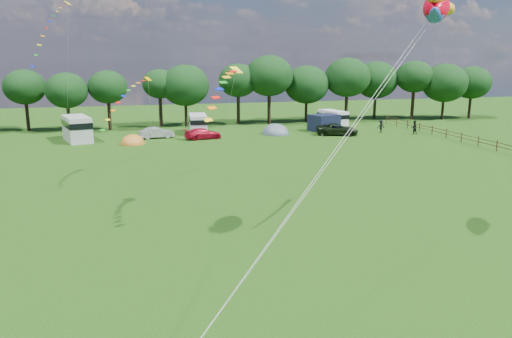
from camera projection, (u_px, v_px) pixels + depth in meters
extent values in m
plane|color=black|center=(304.00, 303.00, 20.91)|extent=(180.00, 180.00, 0.00)
cylinder|color=black|center=(28.00, 117.00, 68.72)|extent=(0.47, 0.47, 3.90)
ellipsoid|color=black|center=(25.00, 87.00, 67.83)|extent=(5.58, 5.58, 4.74)
cylinder|color=black|center=(69.00, 119.00, 67.27)|extent=(0.44, 0.44, 3.56)
ellipsoid|color=black|center=(66.00, 90.00, 66.42)|extent=(5.56, 5.56, 4.73)
cylinder|color=black|center=(110.00, 116.00, 69.43)|extent=(0.47, 0.47, 3.95)
ellipsoid|color=black|center=(108.00, 87.00, 68.55)|extent=(5.33, 5.33, 4.53)
cylinder|color=black|center=(161.00, 112.00, 72.84)|extent=(0.50, 0.50, 4.33)
ellipsoid|color=black|center=(160.00, 84.00, 71.95)|extent=(4.95, 4.95, 4.21)
cylinder|color=black|center=(186.00, 115.00, 73.41)|extent=(0.43, 0.43, 3.31)
ellipsoid|color=black|center=(185.00, 85.00, 72.46)|extent=(7.03, 7.03, 5.98)
cylinder|color=black|center=(238.00, 110.00, 75.46)|extent=(0.50, 0.50, 4.36)
ellipsoid|color=black|center=(238.00, 80.00, 74.50)|extent=(5.84, 5.84, 4.97)
cylinder|color=black|center=(269.00, 109.00, 75.74)|extent=(0.51, 0.51, 4.55)
ellipsoid|color=black|center=(269.00, 76.00, 74.65)|extent=(7.15, 7.15, 6.08)
cylinder|color=black|center=(306.00, 112.00, 78.09)|extent=(0.42, 0.42, 3.21)
ellipsoid|color=black|center=(307.00, 85.00, 77.16)|extent=(6.90, 6.90, 5.86)
cylinder|color=black|center=(346.00, 108.00, 78.95)|extent=(0.48, 0.48, 4.17)
ellipsoid|color=black|center=(347.00, 77.00, 77.89)|extent=(7.16, 7.16, 6.09)
cylinder|color=black|center=(375.00, 107.00, 82.29)|extent=(0.45, 0.45, 3.66)
ellipsoid|color=black|center=(376.00, 80.00, 81.30)|extent=(7.05, 7.05, 5.99)
cylinder|color=black|center=(413.00, 105.00, 81.14)|extent=(0.52, 0.52, 4.65)
ellipsoid|color=black|center=(414.00, 77.00, 80.13)|extent=(5.96, 5.96, 5.06)
cylinder|color=black|center=(443.00, 110.00, 81.21)|extent=(0.42, 0.42, 3.19)
ellipsoid|color=black|center=(445.00, 83.00, 80.26)|extent=(7.23, 7.23, 6.14)
cylinder|color=black|center=(470.00, 107.00, 82.87)|extent=(0.44, 0.44, 3.52)
ellipsoid|color=black|center=(472.00, 83.00, 81.97)|extent=(6.22, 6.22, 5.28)
cylinder|color=#472D19|center=(497.00, 146.00, 54.12)|extent=(0.12, 0.12, 1.20)
cylinder|color=#472D19|center=(507.00, 145.00, 52.62)|extent=(0.08, 3.00, 0.08)
cylinder|color=#472D19|center=(507.00, 149.00, 52.71)|extent=(0.08, 3.00, 0.08)
cylinder|color=#472D19|center=(478.00, 141.00, 56.95)|extent=(0.12, 0.12, 1.20)
cylinder|color=#472D19|center=(488.00, 140.00, 55.45)|extent=(0.08, 3.00, 0.08)
cylinder|color=#472D19|center=(487.00, 144.00, 55.54)|extent=(0.08, 3.00, 0.08)
cylinder|color=#472D19|center=(462.00, 137.00, 59.78)|extent=(0.12, 0.12, 1.20)
cylinder|color=#472D19|center=(470.00, 136.00, 58.29)|extent=(0.08, 3.00, 0.08)
cylinder|color=#472D19|center=(470.00, 140.00, 58.37)|extent=(0.08, 3.00, 0.08)
cylinder|color=#472D19|center=(446.00, 134.00, 62.61)|extent=(0.12, 0.12, 1.20)
cylinder|color=#472D19|center=(454.00, 133.00, 61.12)|extent=(0.08, 3.00, 0.08)
cylinder|color=#472D19|center=(454.00, 136.00, 61.21)|extent=(0.08, 3.00, 0.08)
cylinder|color=#472D19|center=(432.00, 130.00, 65.44)|extent=(0.12, 0.12, 1.20)
cylinder|color=#472D19|center=(439.00, 129.00, 63.95)|extent=(0.08, 3.00, 0.08)
cylinder|color=#472D19|center=(439.00, 132.00, 64.04)|extent=(0.08, 3.00, 0.08)
cylinder|color=#472D19|center=(419.00, 127.00, 68.27)|extent=(0.12, 0.12, 1.20)
cylinder|color=#472D19|center=(426.00, 126.00, 66.78)|extent=(0.08, 3.00, 0.08)
cylinder|color=#472D19|center=(426.00, 129.00, 66.87)|extent=(0.08, 3.00, 0.08)
cylinder|color=#472D19|center=(408.00, 124.00, 71.11)|extent=(0.12, 0.12, 1.20)
cylinder|color=#472D19|center=(414.00, 123.00, 69.61)|extent=(0.08, 3.00, 0.08)
cylinder|color=#472D19|center=(413.00, 126.00, 69.70)|extent=(0.08, 3.00, 0.08)
cylinder|color=#472D19|center=(397.00, 122.00, 73.94)|extent=(0.12, 0.12, 1.20)
cylinder|color=#472D19|center=(402.00, 121.00, 72.44)|extent=(0.08, 3.00, 0.08)
cylinder|color=#472D19|center=(402.00, 123.00, 72.53)|extent=(0.08, 3.00, 0.08)
cylinder|color=#472D19|center=(387.00, 119.00, 76.77)|extent=(0.12, 0.12, 1.20)
cylinder|color=#472D19|center=(392.00, 118.00, 75.28)|extent=(0.08, 3.00, 0.08)
cylinder|color=#472D19|center=(392.00, 121.00, 75.36)|extent=(0.08, 3.00, 0.08)
imported|color=#96979D|center=(157.00, 133.00, 62.64)|extent=(4.11, 1.92, 1.40)
imported|color=#B00D23|center=(203.00, 134.00, 62.08)|extent=(4.74, 2.66, 1.34)
imported|color=black|center=(337.00, 129.00, 65.13)|extent=(6.04, 4.13, 1.51)
cube|color=#B9B8BB|center=(77.00, 129.00, 60.51)|extent=(4.02, 6.48, 3.01)
cube|color=black|center=(77.00, 124.00, 60.37)|extent=(4.10, 6.61, 0.71)
cylinder|color=black|center=(81.00, 140.00, 59.13)|extent=(0.90, 0.52, 0.85)
cylinder|color=black|center=(75.00, 135.00, 62.35)|extent=(0.90, 0.52, 0.85)
cube|color=silver|center=(198.00, 124.00, 66.41)|extent=(2.56, 5.22, 2.53)
cube|color=black|center=(198.00, 120.00, 66.30)|extent=(2.61, 5.33, 0.60)
cylinder|color=black|center=(199.00, 133.00, 65.08)|extent=(0.73, 0.32, 0.71)
cylinder|color=black|center=(198.00, 129.00, 68.14)|extent=(0.73, 0.32, 0.71)
cube|color=white|center=(333.00, 119.00, 72.17)|extent=(3.14, 5.22, 2.44)
cube|color=black|center=(333.00, 116.00, 72.06)|extent=(3.20, 5.33, 0.58)
cylinder|color=black|center=(339.00, 126.00, 71.04)|extent=(0.73, 0.40, 0.69)
cylinder|color=black|center=(326.00, 124.00, 73.69)|extent=(0.73, 0.40, 0.69)
ellipsoid|color=#BE7022|center=(133.00, 144.00, 58.61)|extent=(2.78, 3.20, 2.28)
cylinder|color=#BE7022|center=(133.00, 144.00, 58.60)|extent=(2.92, 2.92, 0.08)
ellipsoid|color=#505D6C|center=(275.00, 134.00, 66.10)|extent=(3.51, 4.04, 2.75)
cylinder|color=#505D6C|center=(275.00, 134.00, 66.10)|extent=(3.69, 3.69, 0.08)
cube|color=black|center=(324.00, 123.00, 68.73)|extent=(4.36, 3.93, 2.26)
ellipsoid|color=#EB0016|center=(436.00, 7.00, 24.37)|extent=(2.99, 3.47, 1.95)
ellipsoid|color=gold|center=(436.00, 11.00, 24.41)|extent=(1.86, 2.16, 1.07)
cone|color=#234DAF|center=(435.00, 11.00, 23.10)|extent=(1.39, 1.47, 1.02)
sphere|color=white|center=(430.00, 6.00, 25.52)|extent=(0.32, 0.32, 0.32)
sphere|color=black|center=(429.00, 6.00, 25.61)|extent=(0.16, 0.16, 0.16)
cube|color=#D5CD0B|center=(68.00, 3.00, 45.11)|extent=(0.64, 0.69, 0.34)
cube|color=red|center=(64.00, 5.00, 44.63)|extent=(0.37, 0.55, 0.10)
cube|color=orange|center=(61.00, 8.00, 44.15)|extent=(0.36, 0.55, 0.11)
cube|color=yellow|center=(57.00, 11.00, 43.70)|extent=(0.36, 0.55, 0.12)
cube|color=#198C1E|center=(54.00, 16.00, 43.26)|extent=(0.36, 0.55, 0.12)
cube|color=#0C1EB2|center=(50.00, 22.00, 42.84)|extent=(0.35, 0.55, 0.13)
cube|color=red|center=(46.00, 28.00, 42.43)|extent=(0.35, 0.54, 0.14)
cube|color=orange|center=(43.00, 36.00, 42.04)|extent=(0.34, 0.54, 0.15)
cube|color=yellow|center=(39.00, 45.00, 41.68)|extent=(0.34, 0.54, 0.16)
cube|color=#198C1E|center=(36.00, 55.00, 41.32)|extent=(0.33, 0.54, 0.16)
cube|color=#0C1EB2|center=(32.00, 66.00, 40.99)|extent=(0.33, 0.54, 0.17)
cube|color=#D09C01|center=(148.00, 79.00, 40.83)|extent=(0.67, 0.68, 0.32)
cube|color=red|center=(143.00, 81.00, 40.33)|extent=(0.44, 0.49, 0.09)
cube|color=orange|center=(138.00, 83.00, 39.84)|extent=(0.44, 0.49, 0.10)
cube|color=yellow|center=(133.00, 86.00, 39.37)|extent=(0.44, 0.49, 0.11)
cube|color=#198C1E|center=(128.00, 90.00, 38.91)|extent=(0.44, 0.49, 0.12)
cube|color=#0C1EB2|center=(123.00, 96.00, 38.47)|extent=(0.43, 0.48, 0.12)
cube|color=red|center=(118.00, 103.00, 38.05)|extent=(0.43, 0.48, 0.13)
cube|color=orange|center=(113.00, 111.00, 37.65)|extent=(0.43, 0.48, 0.14)
cube|color=yellow|center=(108.00, 120.00, 37.26)|extent=(0.42, 0.48, 0.15)
cube|color=#198C1E|center=(103.00, 130.00, 36.89)|extent=(0.42, 0.47, 0.15)
cube|color=#FFF628|center=(236.00, 70.00, 31.09)|extent=(0.90, 0.89, 0.42)
cube|color=red|center=(233.00, 71.00, 30.52)|extent=(0.65, 0.59, 0.12)
cube|color=orange|center=(230.00, 73.00, 29.96)|extent=(0.65, 0.59, 0.13)
cube|color=yellow|center=(227.00, 77.00, 29.41)|extent=(0.65, 0.58, 0.14)
cube|color=#198C1E|center=(223.00, 82.00, 28.88)|extent=(0.64, 0.58, 0.15)
cube|color=#0C1EB2|center=(220.00, 89.00, 28.37)|extent=(0.64, 0.58, 0.16)
cube|color=red|center=(216.00, 98.00, 27.88)|extent=(0.64, 0.57, 0.17)
cube|color=orange|center=(212.00, 108.00, 27.41)|extent=(0.63, 0.57, 0.18)
cube|color=yellow|center=(208.00, 120.00, 26.95)|extent=(0.63, 0.56, 0.19)
imported|color=black|center=(414.00, 127.00, 65.79)|extent=(0.90, 0.58, 1.82)
imported|color=black|center=(381.00, 126.00, 67.39)|extent=(1.15, 0.65, 1.69)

